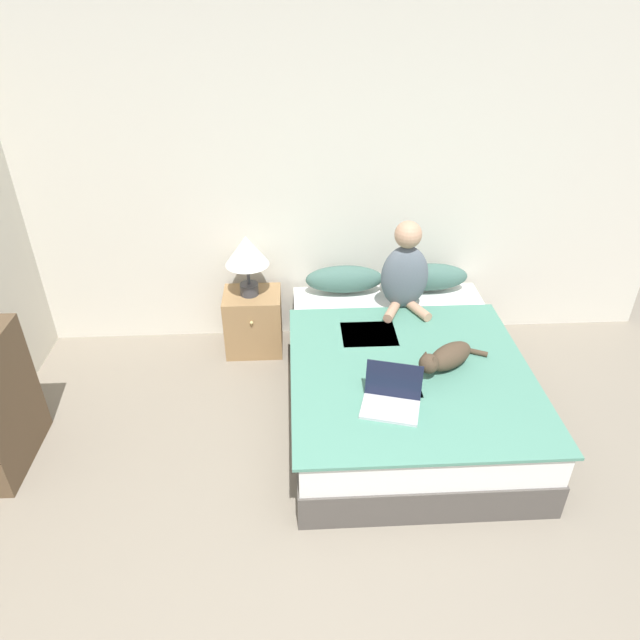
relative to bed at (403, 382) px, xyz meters
The scene contains 9 objects.
wall_back 1.57m from the bed, 115.52° to the left, with size 5.43×0.05×2.55m.
bed is the anchor object (origin of this frame).
pillow_near 0.99m from the bed, 111.13° to the left, with size 0.61×0.21×0.21m.
pillow_far 0.99m from the bed, 68.84° to the left, with size 0.61×0.21×0.21m.
person_sitting 0.81m from the bed, 82.27° to the left, with size 0.36×0.34×0.68m.
cat_tabby 0.43m from the bed, 38.57° to the right, with size 0.51×0.36×0.18m.
laptop_open 0.62m from the bed, 109.46° to the right, with size 0.39×0.35×0.23m.
nightstand 1.33m from the bed, 142.58° to the left, with size 0.44×0.39×0.50m.
table_lamp 1.48m from the bed, 142.98° to the left, with size 0.33×0.33×0.49m.
Camera 1 is at (-0.22, -1.00, 2.67)m, focal length 32.00 mm.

